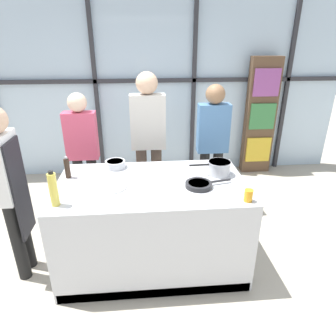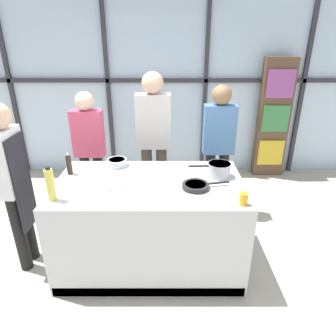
% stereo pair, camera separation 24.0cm
% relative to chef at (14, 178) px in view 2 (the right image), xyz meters
% --- Properties ---
extents(ground_plane, '(18.00, 18.00, 0.00)m').
position_rel_chef_xyz_m(ground_plane, '(1.26, 0.05, -0.98)').
color(ground_plane, '#BCB29E').
extents(back_window_wall, '(6.40, 0.10, 2.80)m').
position_rel_chef_xyz_m(back_window_wall, '(1.26, 2.39, 0.42)').
color(back_window_wall, silver).
rests_on(back_window_wall, ground_plane).
extents(bookshelf, '(0.49, 0.19, 1.90)m').
position_rel_chef_xyz_m(bookshelf, '(3.13, 2.21, -0.03)').
color(bookshelf, brown).
rests_on(bookshelf, ground_plane).
extents(demo_island, '(1.78, 1.03, 0.91)m').
position_rel_chef_xyz_m(demo_island, '(1.26, 0.05, -0.53)').
color(demo_island, silver).
rests_on(demo_island, ground_plane).
extents(chef, '(0.23, 0.36, 1.68)m').
position_rel_chef_xyz_m(chef, '(0.00, 0.00, 0.00)').
color(chef, black).
rests_on(chef, ground_plane).
extents(spectator_far_left, '(0.38, 0.22, 1.59)m').
position_rel_chef_xyz_m(spectator_far_left, '(0.46, 1.04, -0.06)').
color(spectator_far_left, black).
rests_on(spectator_far_left, ground_plane).
extents(spectator_center_left, '(0.42, 0.25, 1.82)m').
position_rel_chef_xyz_m(spectator_center_left, '(1.26, 1.04, 0.07)').
color(spectator_center_left, '#47382D').
rests_on(spectator_center_left, ground_plane).
extents(spectator_center_right, '(0.39, 0.23, 1.67)m').
position_rel_chef_xyz_m(spectator_center_right, '(2.06, 1.04, -0.01)').
color(spectator_center_right, black).
rests_on(spectator_center_right, ground_plane).
extents(frying_pan, '(0.44, 0.25, 0.04)m').
position_rel_chef_xyz_m(frying_pan, '(1.70, -0.07, -0.04)').
color(frying_pan, '#232326').
rests_on(frying_pan, demo_island).
extents(saucepan, '(0.42, 0.22, 0.14)m').
position_rel_chef_xyz_m(saucepan, '(1.94, 0.18, 0.00)').
color(saucepan, silver).
rests_on(saucepan, demo_island).
extents(white_plate, '(0.27, 0.27, 0.01)m').
position_rel_chef_xyz_m(white_plate, '(0.90, -0.02, -0.06)').
color(white_plate, white).
rests_on(white_plate, demo_island).
extents(mixing_bowl, '(0.21, 0.21, 0.07)m').
position_rel_chef_xyz_m(mixing_bowl, '(0.90, 0.44, -0.03)').
color(mixing_bowl, silver).
rests_on(mixing_bowl, demo_island).
extents(oil_bottle, '(0.07, 0.07, 0.31)m').
position_rel_chef_xyz_m(oil_bottle, '(0.47, -0.29, 0.08)').
color(oil_bottle, '#E0CC4C').
rests_on(oil_bottle, demo_island).
extents(pepper_grinder, '(0.05, 0.05, 0.22)m').
position_rel_chef_xyz_m(pepper_grinder, '(0.46, 0.23, 0.03)').
color(pepper_grinder, '#332319').
rests_on(pepper_grinder, demo_island).
extents(juice_glass_near, '(0.07, 0.07, 0.10)m').
position_rel_chef_xyz_m(juice_glass_near, '(2.05, -0.36, -0.02)').
color(juice_glass_near, orange).
rests_on(juice_glass_near, demo_island).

